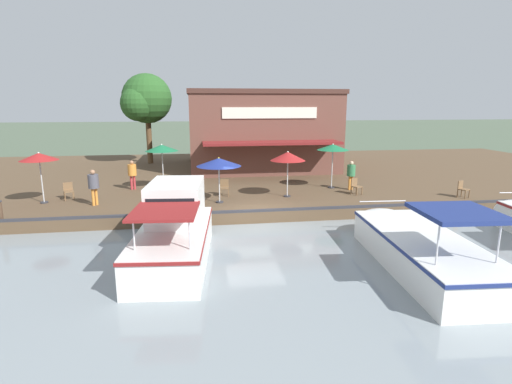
# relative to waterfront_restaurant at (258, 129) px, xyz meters

# --- Properties ---
(ground_plane) EXTENTS (220.00, 220.00, 0.00)m
(ground_plane) POSITION_rel_waterfront_restaurant_xyz_m (13.58, -2.29, -3.42)
(ground_plane) COLOR #4C5B47
(quay_deck) EXTENTS (22.00, 56.00, 0.60)m
(quay_deck) POSITION_rel_waterfront_restaurant_xyz_m (2.58, -2.29, -3.12)
(quay_deck) COLOR brown
(quay_deck) RESTS_ON ground
(quay_edge_fender) EXTENTS (0.20, 50.40, 0.10)m
(quay_edge_fender) POSITION_rel_waterfront_restaurant_xyz_m (13.48, -2.29, -2.77)
(quay_edge_fender) COLOR #2D2D33
(quay_edge_fender) RESTS_ON quay_deck
(waterfront_restaurant) EXTENTS (11.68, 10.45, 5.64)m
(waterfront_restaurant) POSITION_rel_waterfront_restaurant_xyz_m (0.00, 0.00, 0.00)
(waterfront_restaurant) COLOR brown
(waterfront_restaurant) RESTS_ON quay_deck
(patio_umbrella_by_entrance) EXTENTS (2.14, 2.14, 2.22)m
(patio_umbrella_by_entrance) POSITION_rel_waterfront_restaurant_xyz_m (11.54, -3.71, -0.84)
(patio_umbrella_by_entrance) COLOR #B7B7B7
(patio_umbrella_by_entrance) RESTS_ON quay_deck
(patio_umbrella_near_quay_edge) EXTENTS (1.77, 1.77, 2.54)m
(patio_umbrella_near_quay_edge) POSITION_rel_waterfront_restaurant_xyz_m (9.03, 2.82, -0.51)
(patio_umbrella_near_quay_edge) COLOR #B7B7B7
(patio_umbrella_near_quay_edge) RESTS_ON quay_deck
(patio_umbrella_mid_patio_left) EXTENTS (1.80, 1.80, 2.36)m
(patio_umbrella_mid_patio_left) POSITION_rel_waterfront_restaurant_xyz_m (10.79, -0.17, -0.73)
(patio_umbrella_mid_patio_left) COLOR #B7B7B7
(patio_umbrella_mid_patio_left) RESTS_ON quay_deck
(patio_umbrella_back_row) EXTENTS (1.80, 1.80, 2.54)m
(patio_umbrella_back_row) POSITION_rel_waterfront_restaurant_xyz_m (7.92, -6.63, -0.51)
(patio_umbrella_back_row) COLOR #B7B7B7
(patio_umbrella_back_row) RESTS_ON quay_deck
(patio_umbrella_far_corner) EXTENTS (1.74, 1.74, 2.48)m
(patio_umbrella_far_corner) POSITION_rel_waterfront_restaurant_xyz_m (10.36, -12.13, -0.58)
(patio_umbrella_far_corner) COLOR #B7B7B7
(patio_umbrella_far_corner) RESTS_ON quay_deck
(cafe_chair_facing_river) EXTENTS (0.57, 0.57, 0.85)m
(cafe_chair_facing_river) POSITION_rel_waterfront_restaurant_xyz_m (9.74, -11.15, -2.35)
(cafe_chair_facing_river) COLOR brown
(cafe_chair_facing_river) RESTS_ON quay_deck
(cafe_chair_beside_entrance) EXTENTS (0.59, 0.59, 0.85)m
(cafe_chair_beside_entrance) POSITION_rel_waterfront_restaurant_xyz_m (12.27, 8.69, -2.35)
(cafe_chair_beside_entrance) COLOR brown
(cafe_chair_beside_entrance) RESTS_ON quay_deck
(cafe_chair_back_row_seat) EXTENTS (0.46, 0.46, 0.85)m
(cafe_chair_back_row_seat) POSITION_rel_waterfront_restaurant_xyz_m (10.07, -3.36, -2.35)
(cafe_chair_back_row_seat) COLOR brown
(cafe_chair_back_row_seat) RESTS_ON quay_deck
(cafe_chair_far_corner_seat) EXTENTS (0.58, 0.58, 0.85)m
(cafe_chair_far_corner_seat) POSITION_rel_waterfront_restaurant_xyz_m (10.78, 3.55, -2.35)
(cafe_chair_far_corner_seat) COLOR brown
(cafe_chair_far_corner_seat) RESTS_ON quay_deck
(person_mid_patio) EXTENTS (0.46, 0.46, 1.61)m
(person_mid_patio) POSITION_rel_waterfront_restaurant_xyz_m (9.63, 3.72, -1.82)
(person_mid_patio) COLOR orange
(person_mid_patio) RESTS_ON quay_deck
(person_near_entrance) EXTENTS (0.48, 0.48, 1.70)m
(person_near_entrance) POSITION_rel_waterfront_restaurant_xyz_m (11.18, -9.57, -1.75)
(person_near_entrance) COLOR orange
(person_near_entrance) RESTS_ON quay_deck
(person_at_quay_edge) EXTENTS (0.46, 0.46, 1.64)m
(person_at_quay_edge) POSITION_rel_waterfront_restaurant_xyz_m (7.76, -8.31, -1.80)
(person_at_quay_edge) COLOR #B23338
(person_at_quay_edge) RESTS_ON quay_deck
(motorboat_mid_row) EXTENTS (7.94, 2.90, 2.39)m
(motorboat_mid_row) POSITION_rel_waterfront_restaurant_xyz_m (18.63, 2.40, -2.73)
(motorboat_mid_row) COLOR white
(motorboat_mid_row) RESTS_ON river_water
(motorboat_second_along) EXTENTS (6.82, 2.82, 2.56)m
(motorboat_second_along) POSITION_rel_waterfront_restaurant_xyz_m (16.81, -5.54, -2.41)
(motorboat_second_along) COLOR white
(motorboat_second_along) RESTS_ON river_water
(mooring_post) EXTENTS (0.22, 0.22, 0.83)m
(mooring_post) POSITION_rel_waterfront_restaurant_xyz_m (13.23, -12.81, -2.40)
(mooring_post) COLOR #473323
(mooring_post) RESTS_ON quay_deck
(tree_behind_restaurant) EXTENTS (4.05, 3.86, 7.03)m
(tree_behind_restaurant) POSITION_rel_waterfront_restaurant_xyz_m (-2.39, -8.59, 2.16)
(tree_behind_restaurant) COLOR brown
(tree_behind_restaurant) RESTS_ON quay_deck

